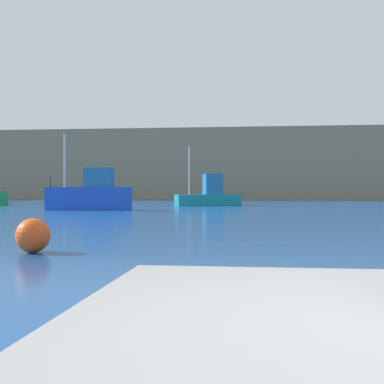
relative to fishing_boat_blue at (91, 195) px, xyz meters
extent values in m
cube|color=#7F755B|center=(11.37, 41.72, 3.58)|extent=(140.00, 15.86, 9.14)
cube|color=blue|center=(-0.12, 0.00, -0.26)|extent=(5.37, 1.44, 1.47)
cube|color=#1E6099|center=(0.56, 0.00, 1.10)|extent=(1.72, 1.20, 1.25)
cylinder|color=#B2B2B2|center=(-1.73, 0.01, 2.20)|extent=(0.12, 0.12, 3.46)
cylinder|color=#3F382D|center=(-2.69, 0.01, 0.82)|extent=(0.10, 0.10, 0.70)
cube|color=teal|center=(6.64, 10.20, -0.53)|extent=(5.47, 3.47, 0.92)
cube|color=#1E6099|center=(7.02, 10.36, 0.76)|extent=(1.77, 1.60, 1.68)
cylinder|color=#B2B2B2|center=(5.17, 9.58, 1.87)|extent=(0.12, 0.12, 3.89)
sphere|color=#E54C19|center=(6.05, -23.03, -0.63)|extent=(0.72, 0.72, 0.72)
camera|label=1|loc=(10.69, -33.80, 0.32)|focal=50.83mm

